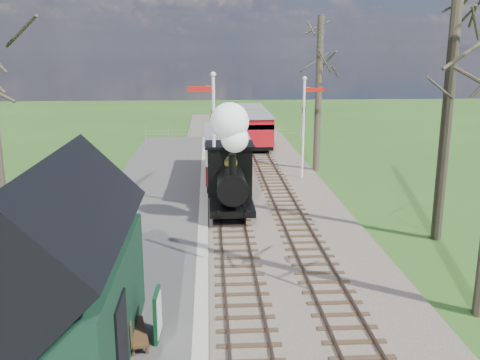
# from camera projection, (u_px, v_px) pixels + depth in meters

# --- Properties ---
(distant_hills) EXTENTS (114.40, 48.00, 22.02)m
(distant_hills) POSITION_uv_depth(u_px,v_px,m) (226.00, 220.00, 74.96)
(distant_hills) COLOR #385B23
(distant_hills) RESTS_ON ground
(ballast_bed) EXTENTS (8.00, 60.00, 0.10)m
(ballast_bed) POSITION_uv_depth(u_px,v_px,m) (249.00, 179.00, 29.99)
(ballast_bed) COLOR brown
(ballast_bed) RESTS_ON ground
(track_near) EXTENTS (1.60, 60.00, 0.15)m
(track_near) POSITION_uv_depth(u_px,v_px,m) (226.00, 178.00, 29.90)
(track_near) COLOR brown
(track_near) RESTS_ON ground
(track_far) EXTENTS (1.60, 60.00, 0.15)m
(track_far) POSITION_uv_depth(u_px,v_px,m) (272.00, 178.00, 30.05)
(track_far) COLOR brown
(track_far) RESTS_ON ground
(platform) EXTENTS (5.00, 44.00, 0.20)m
(platform) POSITION_uv_depth(u_px,v_px,m) (147.00, 225.00, 21.95)
(platform) COLOR #474442
(platform) RESTS_ON ground
(coping_strip) EXTENTS (0.40, 44.00, 0.21)m
(coping_strip) POSITION_uv_depth(u_px,v_px,m) (203.00, 224.00, 22.08)
(coping_strip) COLOR #B2AD9E
(coping_strip) RESTS_ON ground
(station_shed) EXTENTS (3.25, 6.30, 4.78)m
(station_shed) POSITION_uv_depth(u_px,v_px,m) (57.00, 279.00, 11.69)
(station_shed) COLOR black
(station_shed) RESTS_ON platform
(semaphore_near) EXTENTS (1.22, 0.24, 6.22)m
(semaphore_near) POSITION_uv_depth(u_px,v_px,m) (212.00, 132.00, 23.20)
(semaphore_near) COLOR silver
(semaphore_near) RESTS_ON ground
(semaphore_far) EXTENTS (1.22, 0.24, 5.72)m
(semaphore_far) POSITION_uv_depth(u_px,v_px,m) (305.00, 120.00, 29.38)
(semaphore_far) COLOR silver
(semaphore_far) RESTS_ON ground
(bare_trees) EXTENTS (15.51, 22.39, 12.00)m
(bare_trees) POSITION_uv_depth(u_px,v_px,m) (278.00, 111.00, 17.23)
(bare_trees) COLOR #382D23
(bare_trees) RESTS_ON ground
(fence_line) EXTENTS (12.60, 0.08, 1.00)m
(fence_line) POSITION_uv_depth(u_px,v_px,m) (224.00, 132.00, 43.39)
(fence_line) COLOR slate
(fence_line) RESTS_ON ground
(locomotive) EXTENTS (1.97, 4.61, 4.93)m
(locomotive) POSITION_uv_depth(u_px,v_px,m) (230.00, 166.00, 23.00)
(locomotive) COLOR black
(locomotive) RESTS_ON ground
(coach) EXTENTS (2.30, 7.89, 2.42)m
(coach) POSITION_uv_depth(u_px,v_px,m) (226.00, 153.00, 29.03)
(coach) COLOR black
(coach) RESTS_ON ground
(red_carriage_a) EXTENTS (1.98, 4.91, 2.09)m
(red_carriage_a) POSITION_uv_depth(u_px,v_px,m) (257.00, 130.00, 38.52)
(red_carriage_a) COLOR black
(red_carriage_a) RESTS_ON ground
(red_carriage_b) EXTENTS (1.98, 4.91, 2.09)m
(red_carriage_b) POSITION_uv_depth(u_px,v_px,m) (251.00, 120.00, 43.85)
(red_carriage_b) COLOR black
(red_carriage_b) RESTS_ON ground
(sign_board) EXTENTS (0.14, 0.85, 1.24)m
(sign_board) POSITION_uv_depth(u_px,v_px,m) (158.00, 315.00, 13.11)
(sign_board) COLOR #0D3F20
(sign_board) RESTS_ON platform
(bench) EXTENTS (0.75, 1.53, 0.84)m
(bench) POSITION_uv_depth(u_px,v_px,m) (133.00, 327.00, 12.97)
(bench) COLOR #4F321C
(bench) RESTS_ON platform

